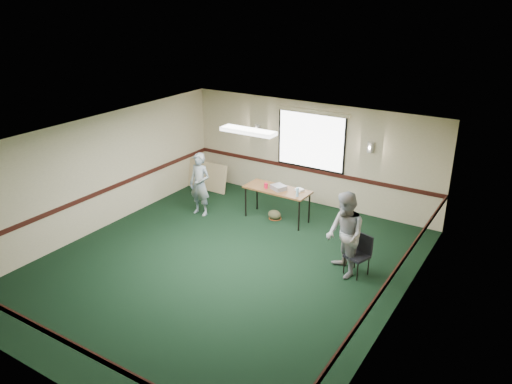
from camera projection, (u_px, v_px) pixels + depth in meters
The scene contains 13 objects.
ground at pixel (223, 266), 10.33m from camera, with size 8.00×8.00×0.00m, color black.
room_shell at pixel (275, 165), 11.41m from camera, with size 8.00×8.02×8.00m.
folding_table at pixel (277, 191), 12.14m from camera, with size 1.65×0.68×0.82m.
projector at pixel (279, 187), 12.04m from camera, with size 0.33×0.28×0.11m, color gray.
game_console at pixel (299, 190), 11.99m from camera, with size 0.19×0.15×0.05m, color white.
red_cup at pixel (266, 186), 12.12m from camera, with size 0.09×0.09×0.13m, color red.
water_bottle at pixel (297, 192), 11.61m from camera, with size 0.07×0.07×0.22m, color #7CB3CC.
duffel_bag at pixel (274, 215), 12.38m from camera, with size 0.34×0.25×0.24m, color #423D26.
cable_coil at pixel (275, 218), 12.46m from camera, with size 0.31×0.31×0.02m, color #CD4C19.
folded_table at pixel (203, 175), 14.22m from camera, with size 1.56×0.07×0.80m, color tan.
conference_chair at pixel (360, 251), 9.90m from camera, with size 0.51×0.52×0.83m.
person_left at pixel (200, 184), 12.44m from camera, with size 0.59×0.38×1.61m, color #3A587F.
person_right at pixel (345, 235), 9.72m from camera, with size 0.84×0.66×1.74m, color #759BB7.
Camera 1 is at (5.35, -7.27, 5.30)m, focal length 35.00 mm.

